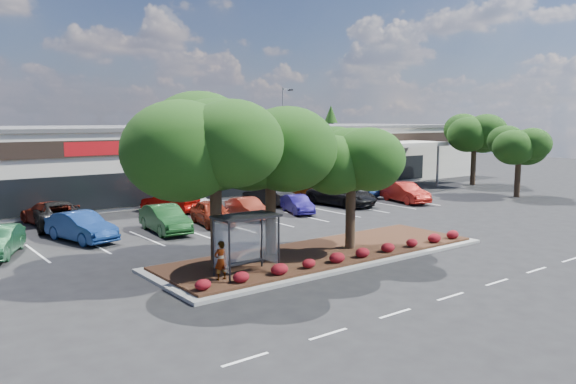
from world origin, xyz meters
TOP-DOWN VIEW (x-y plane):
  - ground at (0.00, 0.00)m, footprint 160.00×160.00m
  - retail_store at (0.06, 33.91)m, footprint 80.40×25.20m
  - landscape_island at (-2.00, 4.00)m, footprint 18.00×6.00m
  - lane_markings at (-0.14, 10.42)m, footprint 33.12×20.06m
  - shrub_row at (-2.00, 1.90)m, footprint 17.00×0.80m
  - bus_shelter at (-7.50, 2.95)m, footprint 2.75×1.55m
  - island_tree_west at (-8.00, 4.50)m, footprint 7.20×7.20m
  - island_tree_mid at (-4.50, 5.20)m, footprint 6.60×6.60m
  - island_tree_east at (-0.50, 3.70)m, footprint 5.80×5.80m
  - tree_east_near at (26.00, 10.00)m, footprint 5.60×5.60m
  - tree_east_far at (31.00, 18.00)m, footprint 6.40×6.40m
  - conifer_north_east at (34.00, 44.00)m, footprint 3.96×3.96m
  - person_waiting at (-8.83, 2.73)m, footprint 0.61×0.40m
  - light_pole at (13.46, 27.99)m, footprint 1.43×0.52m
  - car_1 at (-10.72, 15.08)m, footprint 2.95×5.34m
  - car_2 at (-5.82, 14.52)m, footprint 2.18×5.17m
  - car_3 at (-2.32, 14.86)m, footprint 2.72×5.00m
  - car_4 at (0.79, 15.37)m, footprint 2.05×4.59m
  - car_5 at (5.05, 15.14)m, footprint 2.62×4.29m
  - car_6 at (10.20, 15.87)m, footprint 3.47×6.32m
  - car_8 at (15.56, 13.93)m, footprint 2.85×5.31m
  - car_9 at (-10.85, 21.36)m, footprint 2.83×5.67m
  - car_10 at (-10.63, 20.20)m, footprint 3.64×6.47m
  - car_11 at (-0.76, 21.11)m, footprint 2.65×4.30m
  - car_12 at (-2.35, 21.09)m, footprint 3.07×5.01m
  - car_13 at (5.59, 19.73)m, footprint 2.23×4.87m
  - car_14 at (10.21, 22.27)m, footprint 3.64×5.32m
  - car_15 at (15.23, 18.90)m, footprint 2.13×4.89m
  - car_16 at (13.89, 19.62)m, footprint 3.54×5.85m
  - car_17 at (19.21, 21.71)m, footprint 2.50×5.01m

SIDE VIEW (x-z plane):
  - ground at x=0.00m, z-range 0.00..0.00m
  - lane_markings at x=-0.14m, z-range 0.00..0.01m
  - landscape_island at x=-2.00m, z-range -0.01..0.25m
  - shrub_row at x=-2.00m, z-range 0.26..0.76m
  - car_5 at x=5.05m, z-range 0.00..1.33m
  - car_11 at x=-0.76m, z-range 0.00..1.37m
  - car_4 at x=0.79m, z-range 0.00..1.46m
  - car_16 at x=13.89m, z-range 0.00..1.52m
  - car_13 at x=5.59m, z-range 0.00..1.55m
  - car_12 at x=-2.35m, z-range 0.00..1.56m
  - car_15 at x=15.23m, z-range 0.00..1.56m
  - car_9 at x=-10.85m, z-range 0.00..1.58m
  - car_3 at x=-2.32m, z-range 0.00..1.61m
  - car_17 at x=19.21m, z-range 0.00..1.64m
  - car_14 at x=10.21m, z-range 0.00..1.66m
  - car_2 at x=-5.82m, z-range 0.00..1.66m
  - car_8 at x=15.56m, z-range 0.00..1.66m
  - car_1 at x=-10.72m, z-range 0.00..1.67m
  - car_6 at x=10.20m, z-range 0.00..1.68m
  - car_10 at x=-10.63m, z-range 0.00..1.71m
  - person_waiting at x=-8.83m, z-range 0.26..1.91m
  - bus_shelter at x=-7.50m, z-range 1.01..3.60m
  - retail_store at x=0.06m, z-range 0.03..6.28m
  - tree_east_near at x=26.00m, z-range 0.00..6.51m
  - island_tree_east at x=-0.50m, z-range 0.26..6.76m
  - tree_east_far at x=31.00m, z-range 0.00..7.62m
  - island_tree_mid at x=-4.50m, z-range 0.26..7.58m
  - island_tree_west at x=-8.00m, z-range 0.26..8.15m
  - light_pole at x=13.46m, z-range -0.56..9.46m
  - conifer_north_east at x=34.00m, z-range 0.00..9.00m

